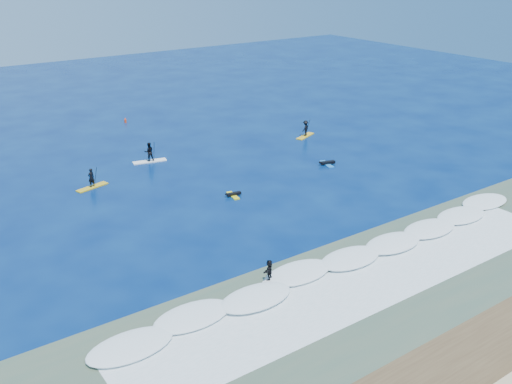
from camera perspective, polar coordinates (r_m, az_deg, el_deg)
ground at (r=45.76m, az=-0.34°, el=-2.11°), size 160.00×160.00×0.00m
wet_sand_strip at (r=32.94m, az=22.26°, el=-14.87°), size 90.00×5.00×0.08m
shallow_water at (r=36.49m, az=12.45°, el=-9.60°), size 90.00×13.00×0.01m
breaking_wave at (r=38.86m, az=8.15°, el=-7.14°), size 40.00×6.00×0.30m
whitewater at (r=37.06m, az=11.32°, el=-8.97°), size 34.00×5.00×0.02m
sup_paddler_left at (r=52.52m, az=-16.12°, el=1.08°), size 3.07×1.51×2.09m
sup_paddler_center at (r=57.83m, az=-10.64°, el=3.80°), size 3.43×1.53×2.34m
sup_paddler_right at (r=65.30m, az=4.96°, el=6.26°), size 3.15×1.93×2.17m
prone_paddler_near at (r=48.92m, az=-2.31°, el=-0.27°), size 1.47×1.89×0.38m
prone_paddler_far at (r=56.71m, az=7.10°, el=2.88°), size 1.71×2.24×0.45m
wave_surfer at (r=36.08m, az=1.33°, el=-7.90°), size 1.96×1.56×1.44m
marker_buoy at (r=72.53m, az=-12.93°, el=6.98°), size 0.28×0.28×0.68m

